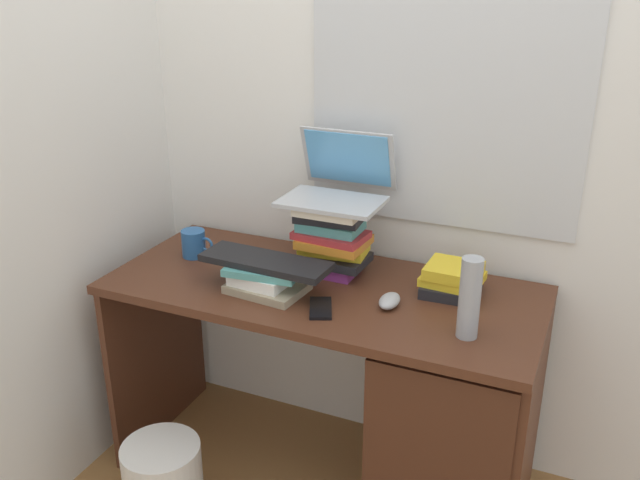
{
  "coord_description": "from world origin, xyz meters",
  "views": [
    {
      "loc": [
        0.8,
        -1.83,
        1.72
      ],
      "look_at": [
        0.01,
        -0.05,
        0.93
      ],
      "focal_mm": 38.45,
      "sensor_mm": 36.0,
      "label": 1
    }
  ],
  "objects_px": {
    "book_stack_side": "(452,280)",
    "laptop": "(339,183)",
    "computer_mouse": "(390,301)",
    "keyboard": "(266,262)",
    "cell_phone": "(321,308)",
    "water_bottle": "(470,298)",
    "book_stack_keyboard_riser": "(265,278)",
    "desk": "(421,405)",
    "mug": "(194,243)",
    "book_stack_tall": "(332,237)"
  },
  "relations": [
    {
      "from": "water_bottle",
      "to": "laptop",
      "type": "bearing_deg",
      "value": 149.11
    },
    {
      "from": "book_stack_side",
      "to": "keyboard",
      "type": "relative_size",
      "value": 0.45
    },
    {
      "from": "desk",
      "to": "book_stack_keyboard_riser",
      "type": "height_order",
      "value": "book_stack_keyboard_riser"
    },
    {
      "from": "computer_mouse",
      "to": "mug",
      "type": "relative_size",
      "value": 0.85
    },
    {
      "from": "laptop",
      "to": "cell_phone",
      "type": "bearing_deg",
      "value": -76.48
    },
    {
      "from": "book_stack_tall",
      "to": "keyboard",
      "type": "height_order",
      "value": "book_stack_tall"
    },
    {
      "from": "computer_mouse",
      "to": "water_bottle",
      "type": "xyz_separation_m",
      "value": [
        0.25,
        -0.09,
        0.1
      ]
    },
    {
      "from": "computer_mouse",
      "to": "keyboard",
      "type": "bearing_deg",
      "value": -172.91
    },
    {
      "from": "book_stack_side",
      "to": "laptop",
      "type": "height_order",
      "value": "laptop"
    },
    {
      "from": "keyboard",
      "to": "computer_mouse",
      "type": "xyz_separation_m",
      "value": [
        0.4,
        0.05,
        -0.08
      ]
    },
    {
      "from": "book_stack_keyboard_riser",
      "to": "cell_phone",
      "type": "distance_m",
      "value": 0.22
    },
    {
      "from": "mug",
      "to": "laptop",
      "type": "bearing_deg",
      "value": 15.01
    },
    {
      "from": "keyboard",
      "to": "book_stack_keyboard_riser",
      "type": "bearing_deg",
      "value": -104.52
    },
    {
      "from": "book_stack_tall",
      "to": "book_stack_side",
      "type": "bearing_deg",
      "value": 0.47
    },
    {
      "from": "cell_phone",
      "to": "mug",
      "type": "bearing_deg",
      "value": 137.74
    },
    {
      "from": "book_stack_tall",
      "to": "cell_phone",
      "type": "relative_size",
      "value": 1.82
    },
    {
      "from": "laptop",
      "to": "computer_mouse",
      "type": "bearing_deg",
      "value": -40.46
    },
    {
      "from": "desk",
      "to": "book_stack_side",
      "type": "distance_m",
      "value": 0.42
    },
    {
      "from": "book_stack_keyboard_riser",
      "to": "mug",
      "type": "distance_m",
      "value": 0.39
    },
    {
      "from": "book_stack_side",
      "to": "keyboard",
      "type": "distance_m",
      "value": 0.59
    },
    {
      "from": "desk",
      "to": "book_stack_keyboard_riser",
      "type": "relative_size",
      "value": 5.4
    },
    {
      "from": "computer_mouse",
      "to": "cell_phone",
      "type": "bearing_deg",
      "value": -150.07
    },
    {
      "from": "cell_phone",
      "to": "desk",
      "type": "bearing_deg",
      "value": -0.05
    },
    {
      "from": "book_stack_tall",
      "to": "book_stack_keyboard_riser",
      "type": "height_order",
      "value": "book_stack_tall"
    },
    {
      "from": "book_stack_tall",
      "to": "mug",
      "type": "xyz_separation_m",
      "value": [
        -0.5,
        -0.07,
        -0.08
      ]
    },
    {
      "from": "desk",
      "to": "mug",
      "type": "xyz_separation_m",
      "value": [
        -0.87,
        0.07,
        0.39
      ]
    },
    {
      "from": "keyboard",
      "to": "cell_phone",
      "type": "bearing_deg",
      "value": -12.18
    },
    {
      "from": "book_stack_keyboard_riser",
      "to": "desk",
      "type": "bearing_deg",
      "value": 8.48
    },
    {
      "from": "keyboard",
      "to": "water_bottle",
      "type": "xyz_separation_m",
      "value": [
        0.65,
        -0.04,
        0.02
      ]
    },
    {
      "from": "computer_mouse",
      "to": "book_stack_side",
      "type": "bearing_deg",
      "value": 47.24
    },
    {
      "from": "keyboard",
      "to": "computer_mouse",
      "type": "distance_m",
      "value": 0.41
    },
    {
      "from": "computer_mouse",
      "to": "mug",
      "type": "distance_m",
      "value": 0.76
    },
    {
      "from": "book_stack_side",
      "to": "cell_phone",
      "type": "height_order",
      "value": "book_stack_side"
    },
    {
      "from": "book_stack_side",
      "to": "computer_mouse",
      "type": "xyz_separation_m",
      "value": [
        -0.15,
        -0.16,
        -0.03
      ]
    },
    {
      "from": "book_stack_keyboard_riser",
      "to": "computer_mouse",
      "type": "bearing_deg",
      "value": 7.5
    },
    {
      "from": "mug",
      "to": "water_bottle",
      "type": "distance_m",
      "value": 1.03
    },
    {
      "from": "desk",
      "to": "book_stack_keyboard_riser",
      "type": "distance_m",
      "value": 0.64
    },
    {
      "from": "laptop",
      "to": "water_bottle",
      "type": "bearing_deg",
      "value": -30.89
    },
    {
      "from": "book_stack_tall",
      "to": "laptop",
      "type": "height_order",
      "value": "laptop"
    },
    {
      "from": "desk",
      "to": "keyboard",
      "type": "distance_m",
      "value": 0.68
    },
    {
      "from": "keyboard",
      "to": "mug",
      "type": "height_order",
      "value": "keyboard"
    },
    {
      "from": "cell_phone",
      "to": "book_stack_side",
      "type": "bearing_deg",
      "value": 15.28
    },
    {
      "from": "desk",
      "to": "book_stack_tall",
      "type": "distance_m",
      "value": 0.61
    },
    {
      "from": "cell_phone",
      "to": "water_bottle",
      "type": "bearing_deg",
      "value": -21.06
    },
    {
      "from": "desk",
      "to": "mug",
      "type": "relative_size",
      "value": 11.45
    },
    {
      "from": "mug",
      "to": "cell_phone",
      "type": "xyz_separation_m",
      "value": [
        0.58,
        -0.19,
        -0.04
      ]
    },
    {
      "from": "desk",
      "to": "laptop",
      "type": "relative_size",
      "value": 4.29
    },
    {
      "from": "book_stack_tall",
      "to": "cell_phone",
      "type": "height_order",
      "value": "book_stack_tall"
    },
    {
      "from": "book_stack_keyboard_riser",
      "to": "laptop",
      "type": "distance_m",
      "value": 0.4
    },
    {
      "from": "mug",
      "to": "cell_phone",
      "type": "relative_size",
      "value": 0.9
    }
  ]
}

